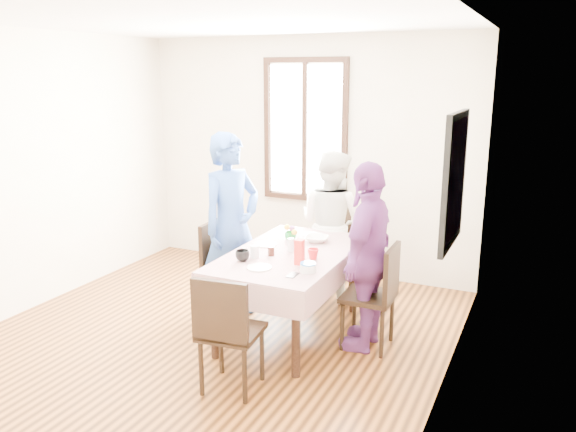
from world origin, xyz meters
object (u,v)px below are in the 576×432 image
object	(u,v)px
dining_table	(290,294)
person_left	(230,226)
chair_far	(331,253)
person_far	(331,224)
person_right	(368,256)
chair_near	(232,331)
chair_left	(230,269)
chair_right	(368,296)

from	to	relation	value
dining_table	person_left	xyz separation A→B (m)	(-0.69, 0.14, 0.51)
chair_far	person_far	size ratio (longest dim) A/B	0.59
person_far	person_right	xyz separation A→B (m)	(0.69, -0.97, 0.03)
chair_near	person_right	xyz separation A→B (m)	(0.69, 1.08, 0.35)
person_left	person_far	bearing A→B (deg)	-17.79
person_far	person_right	distance (m)	1.19
chair_near	person_far	bearing A→B (deg)	83.56
chair_left	chair_right	size ratio (longest dim) A/B	1.00
person_left	chair_right	bearing A→B (deg)	-73.45
person_right	dining_table	bearing A→B (deg)	-84.95
chair_left	chair_right	xyz separation A→B (m)	(1.41, -0.09, 0.00)
chair_far	dining_table	bearing A→B (deg)	85.17
chair_left	chair_near	distance (m)	1.37
dining_table	person_right	xyz separation A→B (m)	(0.69, 0.05, 0.43)
chair_left	chair_far	world-z (taller)	same
chair_far	person_far	bearing A→B (deg)	85.17
chair_right	chair_far	xyz separation A→B (m)	(-0.71, 0.99, 0.00)
dining_table	person_far	size ratio (longest dim) A/B	0.98
chair_near	person_left	size ratio (longest dim) A/B	0.51
dining_table	person_far	distance (m)	1.09
chair_near	dining_table	bearing A→B (deg)	83.56
chair_left	chair_near	size ratio (longest dim) A/B	1.00
chair_right	chair_far	world-z (taller)	same
chair_right	chair_left	bearing A→B (deg)	85.01
chair_far	person_left	xyz separation A→B (m)	(-0.69, -0.89, 0.43)
chair_far	person_left	size ratio (longest dim) A/B	0.51
dining_table	person_far	world-z (taller)	person_far
person_left	chair_left	bearing A→B (deg)	110.40
dining_table	chair_right	world-z (taller)	chair_right
dining_table	person_left	distance (m)	0.87
chair_near	person_right	bearing A→B (deg)	51.09
person_left	person_far	world-z (taller)	person_left
chair_right	person_left	bearing A→B (deg)	84.96
chair_far	person_right	bearing A→B (deg)	120.05
dining_table	chair_near	xyz separation A→B (m)	(0.00, -1.03, 0.08)
person_left	person_right	world-z (taller)	person_left
person_left	person_right	bearing A→B (deg)	-73.50
chair_near	person_left	xyz separation A→B (m)	(-0.69, 1.17, 0.43)
person_left	person_right	size ratio (longest dim) A/B	1.10
chair_right	person_far	distance (m)	1.24
chair_left	person_left	bearing A→B (deg)	87.40
chair_left	person_far	xyz separation A→B (m)	(0.71, 0.87, 0.31)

